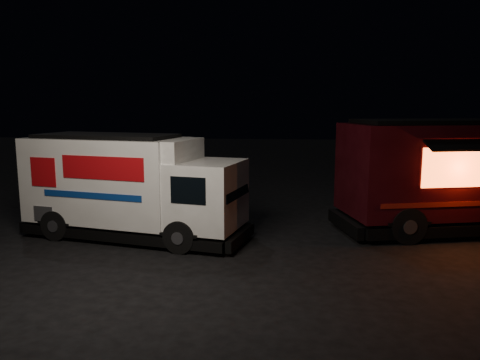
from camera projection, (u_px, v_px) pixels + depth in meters
The scene contains 3 objects.
ground at pixel (228, 248), 12.25m from camera, with size 80.00×80.00×0.00m, color black.
white_truck at pixel (135, 187), 13.05m from camera, with size 6.38×2.18×2.89m, color white, non-canonical shape.
red_truck at pixel (458, 175), 13.77m from camera, with size 7.06×2.60×3.29m, color #390A10, non-canonical shape.
Camera 1 is at (1.45, -11.73, 3.69)m, focal length 35.00 mm.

